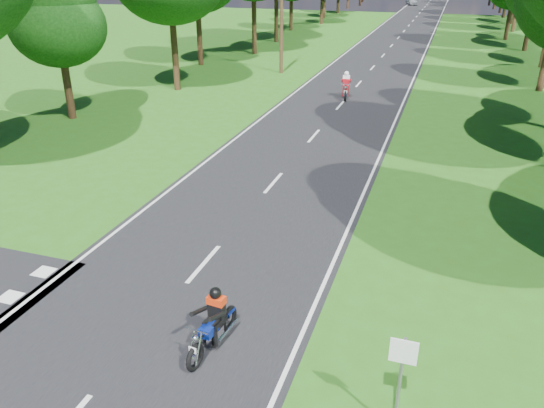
% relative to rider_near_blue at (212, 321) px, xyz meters
% --- Properties ---
extents(ground, '(160.00, 160.00, 0.00)m').
position_rel_rider_near_blue_xyz_m(ground, '(-1.64, 1.03, -0.71)').
color(ground, '#2A5A14').
rests_on(ground, ground).
extents(main_road, '(7.00, 140.00, 0.02)m').
position_rel_rider_near_blue_xyz_m(main_road, '(-1.64, 51.03, -0.70)').
color(main_road, black).
rests_on(main_road, ground).
extents(road_markings, '(7.40, 140.00, 0.01)m').
position_rel_rider_near_blue_xyz_m(road_markings, '(-1.78, 49.15, -0.69)').
color(road_markings, silver).
rests_on(road_markings, main_road).
extents(telegraph_pole, '(1.20, 0.26, 8.00)m').
position_rel_rider_near_blue_xyz_m(telegraph_pole, '(-7.64, 29.03, 3.36)').
color(telegraph_pole, '#382616').
rests_on(telegraph_pole, ground).
extents(road_sign, '(0.45, 0.07, 2.00)m').
position_rel_rider_near_blue_xyz_m(road_sign, '(3.86, -0.99, 0.63)').
color(road_sign, slate).
rests_on(road_sign, ground).
extents(rider_near_blue, '(0.74, 1.72, 1.39)m').
position_rel_rider_near_blue_xyz_m(rider_near_blue, '(0.00, 0.00, 0.00)').
color(rider_near_blue, navy).
rests_on(rider_near_blue, main_road).
extents(rider_far_red, '(0.94, 1.94, 1.55)m').
position_rel_rider_near_blue_xyz_m(rider_far_red, '(-1.70, 22.78, 0.08)').
color(rider_far_red, '#B40D0F').
rests_on(rider_far_red, main_road).
extents(distant_car, '(2.75, 4.38, 1.39)m').
position_rel_rider_near_blue_xyz_m(distant_car, '(-4.24, 96.93, 0.00)').
color(distant_car, '#BABDC2').
rests_on(distant_car, main_road).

